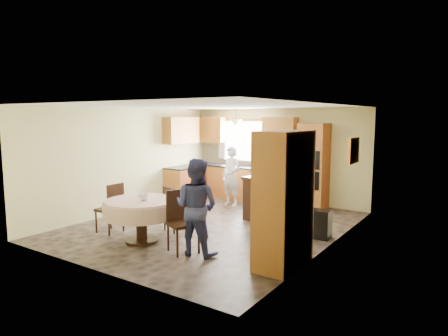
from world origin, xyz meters
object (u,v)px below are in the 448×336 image
person_sink (231,176)px  dining_table (141,209)px  cupboard (284,199)px  person_dining (196,207)px  chair_back (173,207)px  oven_tower (313,166)px  chair_left (112,206)px  chair_right (181,218)px  sideboard (271,202)px

person_sink → dining_table: bearing=-78.6°
cupboard → person_dining: bearing=-166.7°
chair_back → oven_tower: bearing=-98.4°
cupboard → person_sink: cupboard is taller
cupboard → chair_left: bearing=-175.4°
chair_back → chair_left: bearing=54.4°
chair_right → sideboard: bearing=15.6°
dining_table → person_sink: (-0.26, 3.45, 0.16)m
chair_back → sideboard: bearing=-113.1°
oven_tower → chair_left: oven_tower is taller
dining_table → chair_right: (0.93, 0.01, -0.03)m
person_sink → person_dining: 3.75m
chair_right → person_sink: size_ratio=0.68×
cupboard → person_dining: 1.48m
cupboard → chair_back: cupboard is taller
chair_left → person_sink: size_ratio=0.65×
oven_tower → person_dining: 4.30m
cupboard → chair_left: 3.60m
dining_table → chair_right: 0.94m
chair_right → person_sink: person_sink is taller
dining_table → chair_back: chair_back is taller
sideboard → chair_back: bearing=-117.4°
chair_back → person_sink: person_sink is taller
dining_table → chair_right: chair_right is taller
person_sink → person_dining: person_dining is taller
sideboard → person_sink: 1.93m
oven_tower → dining_table: 4.61m
dining_table → chair_left: 0.88m
sideboard → chair_right: bearing=-88.9°
chair_back → chair_right: (0.88, -0.81, 0.07)m
chair_left → dining_table: bearing=84.6°
oven_tower → cupboard: (1.07, -3.94, -0.02)m
chair_right → person_dining: person_dining is taller
person_sink → oven_tower: bearing=31.6°
oven_tower → sideboard: (-0.23, -1.83, -0.61)m
sideboard → cupboard: 2.55m
chair_back → person_dining: (1.21, -0.80, 0.30)m
chair_left → chair_right: (1.81, -0.06, 0.03)m
dining_table → chair_back: 0.83m
oven_tower → chair_back: size_ratio=2.32×
cupboard → dining_table: 2.74m
person_dining → cupboard: bearing=-173.5°
oven_tower → dining_table: (-1.61, -4.30, -0.45)m
chair_right → chair_left: bearing=114.1°
dining_table → oven_tower: bearing=69.5°
person_sink → person_dining: size_ratio=0.95×
cupboard → person_sink: bearing=133.5°
oven_tower → chair_left: size_ratio=2.14×
oven_tower → chair_left: bearing=-120.5°
sideboard → cupboard: size_ratio=0.61×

